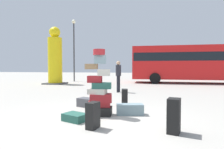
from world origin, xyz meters
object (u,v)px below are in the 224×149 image
Objects in this scene: suitcase_tower at (99,91)px; parked_bus at (197,62)px; suitcase_charcoal_upright_blue at (88,103)px; suitcase_black_behind_tower at (174,116)px; yellow_dummy_statue at (55,59)px; lamp_post at (74,41)px; suitcase_slate_white_trunk at (130,109)px; person_bearded_onlooker at (118,73)px; suitcase_teal_foreground_near at (75,117)px; suitcase_black_right_side at (93,115)px; suitcase_black_foreground_far at (125,98)px.

parked_bus is (5.56, 12.00, 1.13)m from suitcase_tower.
suitcase_charcoal_upright_blue is 12.73m from parked_bus.
suitcase_tower reaches higher than suitcase_black_behind_tower.
suitcase_tower is 13.28m from parked_bus.
yellow_dummy_statue is (-7.95, 10.40, 1.71)m from suitcase_black_behind_tower.
suitcase_black_behind_tower is 15.55m from lamp_post.
suitcase_slate_white_trunk is at bearing -61.67° from lamp_post.
suitcase_tower is at bearing 13.21° from person_bearded_onlooker.
suitcase_black_behind_tower is 0.07× the size of parked_bus.
yellow_dummy_statue reaches higher than suitcase_black_behind_tower.
person_bearded_onlooker is at bearing 92.23° from suitcase_tower.
person_bearded_onlooker is at bearing -35.27° from yellow_dummy_statue.
person_bearded_onlooker is 0.16× the size of parked_bus.
suitcase_teal_foreground_near is 1.63m from suitcase_slate_white_trunk.
yellow_dummy_statue is at bearing 142.18° from suitcase_teal_foreground_near.
person_bearded_onlooker is 9.03m from parked_bus.
parked_bus is at bearing 151.13° from person_bearded_onlooker.
suitcase_black_behind_tower is 0.43× the size of person_bearded_onlooker.
suitcase_charcoal_upright_blue is at bearing 141.76° from suitcase_slate_white_trunk.
lamp_post is (-4.83, 11.01, 3.70)m from suitcase_charcoal_upright_blue.
yellow_dummy_statue is 0.43× the size of parked_bus.
suitcase_black_behind_tower is 3.41m from suitcase_charcoal_upright_blue.
parked_bus is (5.42, 13.20, 1.53)m from suitcase_black_right_side.
suitcase_black_behind_tower is 1.21× the size of suitcase_black_foreground_far.
suitcase_tower is 3.16× the size of suitcase_black_right_side.
suitcase_black_behind_tower is at bearing -31.46° from suitcase_tower.
suitcase_tower reaches higher than suitcase_black_right_side.
suitcase_slate_white_trunk is (0.86, 0.23, -0.55)m from suitcase_tower.
lamp_post reaches higher than person_bearded_onlooker.
suitcase_black_right_side is 0.35× the size of person_bearded_onlooker.
suitcase_teal_foreground_near is at bearing -175.50° from suitcase_black_behind_tower.
suitcase_black_foreground_far is 1.31m from suitcase_charcoal_upright_blue.
suitcase_tower is 0.33× the size of lamp_post.
suitcase_tower is at bearing -34.90° from suitcase_charcoal_upright_blue.
yellow_dummy_statue is at bearing 144.99° from suitcase_charcoal_upright_blue.
suitcase_charcoal_upright_blue is 12.58m from lamp_post.
suitcase_black_foreground_far is 11.83m from parked_bus.
suitcase_teal_foreground_near is at bearing -68.46° from lamp_post.
yellow_dummy_statue is (-6.61, 7.84, 1.77)m from suitcase_black_foreground_far.
suitcase_black_right_side is at bearing -163.40° from suitcase_black_behind_tower.
suitcase_black_right_side is 0.99× the size of suitcase_black_foreground_far.
suitcase_charcoal_upright_blue is 0.12× the size of lamp_post.
person_bearded_onlooker is at bearing 94.65° from suitcase_black_foreground_far.
parked_bus reaches higher than suitcase_slate_white_trunk.
yellow_dummy_statue reaches higher than parked_bus.
suitcase_black_foreground_far is 0.10× the size of lamp_post.
suitcase_charcoal_upright_blue is (-0.82, 2.23, -0.15)m from suitcase_black_right_side.
suitcase_teal_foreground_near is (-0.48, -0.69, -0.61)m from suitcase_tower.
suitcase_black_right_side is at bearing -127.37° from suitcase_slate_white_trunk.
suitcase_slate_white_trunk is 0.07× the size of parked_bus.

